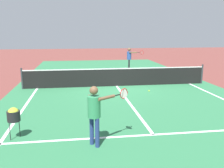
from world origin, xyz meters
TOP-DOWN VIEW (x-y plane):
  - ground_plane at (0.00, 0.00)m, footprint 60.00×60.00m
  - court_surface_inbounds at (0.00, 0.00)m, footprint 10.62×24.40m
  - line_sideline_left at (-4.11, -5.95)m, footprint 0.10×11.89m
  - line_service_near at (0.00, -6.40)m, footprint 8.22×0.10m
  - line_center_service at (0.00, -3.20)m, footprint 0.10×6.40m
  - net at (0.00, 0.00)m, footprint 9.72×0.09m
  - player_near at (-1.65, -6.81)m, footprint 1.09×0.63m
  - player_far at (1.79, 5.09)m, footprint 1.15×0.72m
  - ball_hopper at (-3.78, -6.10)m, footprint 0.34×0.34m
  - tennis_ball_near_net at (1.36, -1.43)m, footprint 0.07×0.07m

SIDE VIEW (x-z plane):
  - ground_plane at x=0.00m, z-range 0.00..0.00m
  - court_surface_inbounds at x=0.00m, z-range 0.00..0.00m
  - line_sideline_left at x=-4.11m, z-range 0.00..0.01m
  - line_service_near at x=0.00m, z-range 0.00..0.01m
  - line_center_service at x=0.00m, z-range 0.00..0.01m
  - tennis_ball_near_net at x=1.36m, z-range 0.00..0.07m
  - net at x=0.00m, z-range -0.04..1.03m
  - ball_hopper at x=-3.78m, z-range 0.24..1.11m
  - player_near at x=-1.65m, z-range 0.18..1.73m
  - player_far at x=1.79m, z-range 0.21..1.90m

